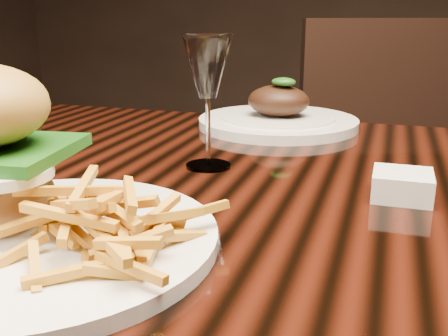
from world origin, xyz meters
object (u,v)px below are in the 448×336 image
(dining_table, at_px, (293,242))
(burger_plate, at_px, (24,190))
(wine_glass, at_px, (208,71))
(chair_far, at_px, (385,167))
(far_dish, at_px, (278,118))

(dining_table, distance_m, burger_plate, 0.36)
(dining_table, relative_size, burger_plate, 4.67)
(dining_table, height_order, wine_glass, wine_glass)
(dining_table, xyz_separation_m, wine_glass, (-0.14, 0.05, 0.21))
(burger_plate, relative_size, chair_far, 0.36)
(chair_far, bearing_deg, dining_table, -119.20)
(burger_plate, height_order, far_dish, burger_plate)
(wine_glass, bearing_deg, dining_table, -21.45)
(dining_table, relative_size, far_dish, 5.15)
(dining_table, bearing_deg, chair_far, 82.93)
(far_dish, distance_m, chair_far, 0.61)
(wine_glass, distance_m, far_dish, 0.33)
(dining_table, xyz_separation_m, far_dish, (-0.10, 0.36, 0.10))
(dining_table, distance_m, chair_far, 0.90)
(dining_table, height_order, far_dish, far_dish)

